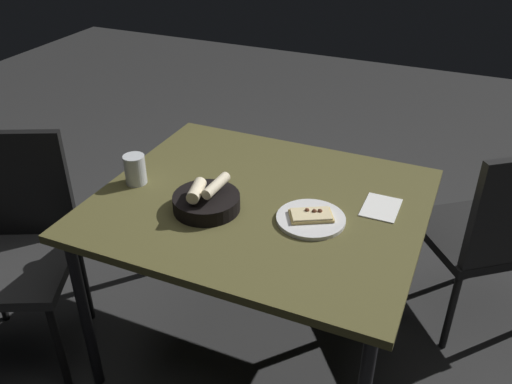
# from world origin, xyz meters

# --- Properties ---
(ground) EXTENTS (8.00, 8.00, 0.00)m
(ground) POSITION_xyz_m (0.00, 0.00, 0.00)
(ground) COLOR #2C2C2C
(dining_table) EXTENTS (0.96, 1.13, 0.73)m
(dining_table) POSITION_xyz_m (0.00, 0.00, 0.67)
(dining_table) COLOR brown
(dining_table) RESTS_ON ground
(pizza_plate) EXTENTS (0.23, 0.23, 0.04)m
(pizza_plate) POSITION_xyz_m (-0.05, -0.21, 0.74)
(pizza_plate) COLOR white
(pizza_plate) RESTS_ON dining_table
(bread_basket) EXTENTS (0.23, 0.23, 0.11)m
(bread_basket) POSITION_xyz_m (-0.13, 0.14, 0.76)
(bread_basket) COLOR black
(bread_basket) RESTS_ON dining_table
(beer_glass) EXTENTS (0.08, 0.08, 0.11)m
(beer_glass) POSITION_xyz_m (-0.07, 0.47, 0.78)
(beer_glass) COLOR silver
(beer_glass) RESTS_ON dining_table
(napkin) EXTENTS (0.16, 0.12, 0.00)m
(napkin) POSITION_xyz_m (0.12, -0.40, 0.73)
(napkin) COLOR white
(napkin) RESTS_ON dining_table
(chair_near) EXTENTS (0.62, 0.62, 0.89)m
(chair_near) POSITION_xyz_m (0.50, -0.80, 0.50)
(chair_near) COLOR black
(chair_near) RESTS_ON ground
(chair_far) EXTENTS (0.59, 0.59, 0.91)m
(chair_far) POSITION_xyz_m (-0.32, 0.88, 0.52)
(chair_far) COLOR #292929
(chair_far) RESTS_ON ground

